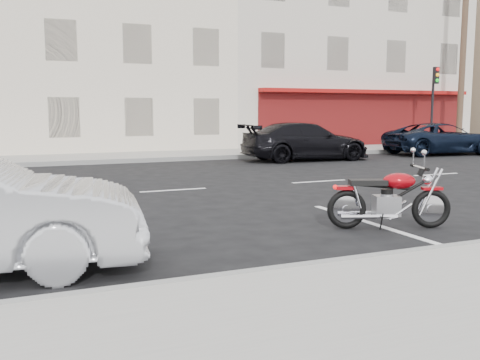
# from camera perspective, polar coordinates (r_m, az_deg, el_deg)

# --- Properties ---
(ground) EXTENTS (120.00, 120.00, 0.00)m
(ground) POSITION_cam_1_polar(r_m,az_deg,el_deg) (13.41, 1.12, -0.60)
(ground) COLOR black
(ground) RESTS_ON ground
(sidewalk_far) EXTENTS (80.00, 3.40, 0.15)m
(sidewalk_far) POSITION_cam_1_polar(r_m,az_deg,el_deg) (20.89, -21.78, 1.96)
(sidewalk_far) COLOR gray
(sidewalk_far) RESTS_ON ground
(curb_near) EXTENTS (80.00, 0.12, 0.16)m
(curb_near) POSITION_cam_1_polar(r_m,az_deg,el_deg) (5.43, -17.47, -12.19)
(curb_near) COLOR gray
(curb_near) RESTS_ON ground
(curb_far) EXTENTS (80.00, 0.12, 0.16)m
(curb_far) POSITION_cam_1_polar(r_m,az_deg,el_deg) (19.20, -21.66, 1.55)
(curb_far) COLOR gray
(curb_far) RESTS_ON ground
(bldg_cream) EXTENTS (12.00, 12.00, 11.50)m
(bldg_cream) POSITION_cam_1_polar(r_m,az_deg,el_deg) (28.88, -16.58, 14.84)
(bldg_cream) COLOR beige
(bldg_cream) RESTS_ON ground
(bldg_corner) EXTENTS (14.00, 12.00, 12.50)m
(bldg_corner) POSITION_cam_1_polar(r_m,az_deg,el_deg) (33.12, 7.17, 14.97)
(bldg_corner) COLOR beige
(bldg_corner) RESTS_ON ground
(utility_pole) EXTENTS (1.80, 0.30, 9.00)m
(utility_pole) POSITION_cam_1_polar(r_m,az_deg,el_deg) (29.59, 22.69, 12.42)
(utility_pole) COLOR #422D1E
(utility_pole) RESTS_ON sidewalk_far
(traffic_light) EXTENTS (0.26, 0.30, 3.80)m
(traffic_light) POSITION_cam_1_polar(r_m,az_deg,el_deg) (27.88, 19.96, 8.39)
(traffic_light) COLOR black
(traffic_light) RESTS_ON sidewalk_far
(fire_hydrant) EXTENTS (0.20, 0.20, 0.72)m
(fire_hydrant) POSITION_cam_1_polar(r_m,az_deg,el_deg) (27.03, 17.19, 4.25)
(fire_hydrant) COLOR beige
(fire_hydrant) RESTS_ON sidewalk_far
(motorcycle) EXTENTS (1.90, 0.92, 1.00)m
(motorcycle) POSITION_cam_1_polar(r_m,az_deg,el_deg) (9.06, 19.90, -2.02)
(motorcycle) COLOR black
(motorcycle) RESTS_ON ground
(suv_far) EXTENTS (5.04, 2.68, 1.35)m
(suv_far) POSITION_cam_1_polar(r_m,az_deg,el_deg) (24.43, 20.65, 4.14)
(suv_far) COLOR black
(suv_far) RESTS_ON ground
(car_far) EXTENTS (5.00, 2.23, 1.43)m
(car_far) POSITION_cam_1_polar(r_m,az_deg,el_deg) (20.34, 7.01, 4.10)
(car_far) COLOR black
(car_far) RESTS_ON ground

